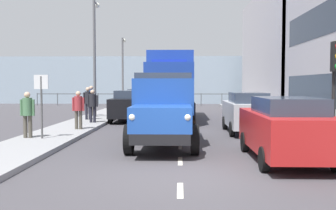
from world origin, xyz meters
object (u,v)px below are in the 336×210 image
Objects in this scene: pedestrian_by_lamp at (91,98)px; street_sign at (41,95)px; car_red_kerbside_near at (286,128)px; pedestrian_couple_b at (88,100)px; car_maroon_oppositeside_1 at (140,101)px; truck_vintage_blue at (164,112)px; pedestrian_with_bag at (93,103)px; traffic_light_near at (336,71)px; pedestrian_in_dark_coat at (78,107)px; lamp_post_far at (123,65)px; lorry_cargo_blue at (171,84)px; car_silver_kerbside_1 at (247,112)px; lamp_post_promenade at (95,48)px; car_black_oppositeside_0 at (130,105)px; pedestrian_couple_a at (28,111)px.

pedestrian_by_lamp is 0.81× the size of street_sign.
pedestrian_couple_b reaches higher than car_red_kerbside_near.
street_sign is (2.07, 13.35, 0.79)m from car_maroon_oppositeside_1.
street_sign is at bearing -11.80° from truck_vintage_blue.
car_red_kerbside_near is 1.95× the size of street_sign.
pedestrian_by_lamp is (1.01, -4.05, 0.12)m from pedestrian_with_bag.
traffic_light_near reaches higher than pedestrian_with_bag.
pedestrian_by_lamp reaches higher than pedestrian_in_dark_coat.
traffic_light_near is 23.50m from lamp_post_far.
lorry_cargo_blue is 9.76m from street_sign.
street_sign reaches higher than pedestrian_by_lamp.
pedestrian_in_dark_coat is at bearing -100.99° from street_sign.
car_silver_kerbside_1 is at bearing -90.00° from car_red_kerbside_near.
car_silver_kerbside_1 is at bearing 151.20° from pedestrian_couple_b.
lamp_post_far is at bearing -77.90° from truck_vintage_blue.
truck_vintage_blue is 1.76× the size of traffic_light_near.
lamp_post_far is (2.15, -6.45, 2.82)m from car_maroon_oppositeside_1.
lorry_cargo_blue is at bearing -73.91° from car_red_kerbside_near.
lamp_post_promenade is at bearing -89.05° from street_sign.
truck_vintage_blue is 3.97m from car_red_kerbside_near.
truck_vintage_blue is at bearing 99.11° from car_maroon_oppositeside_1.
lamp_post_far reaches higher than street_sign.
truck_vintage_blue is 0.69× the size of lorry_cargo_blue.
car_red_kerbside_near is at bearing 117.58° from car_black_oppositeside_0.
pedestrian_in_dark_coat is (7.18, -5.81, 0.21)m from car_red_kerbside_near.
pedestrian_couple_b is 0.97× the size of pedestrian_by_lamp.
lorry_cargo_blue is 5.28m from car_maroon_oppositeside_1.
pedestrian_with_bag is at bearing 38.47° from lorry_cargo_blue.
car_black_oppositeside_0 is 2.50× the size of pedestrian_in_dark_coat.
pedestrian_couple_a reaches higher than car_black_oppositeside_0.
car_red_kerbside_near is 15.15m from pedestrian_by_lamp.
car_silver_kerbside_1 is at bearing -159.17° from street_sign.
pedestrian_by_lamp is 3.03m from lamp_post_promenade.
pedestrian_couple_b is (-0.45, -7.12, 0.07)m from pedestrian_couple_a.
lamp_post_far is (0.59, -14.12, 2.60)m from pedestrian_with_bag.
lorry_cargo_blue reaches higher than traffic_light_near.
traffic_light_near is 0.47× the size of lamp_post_promenade.
car_silver_kerbside_1 is at bearing 159.30° from pedestrian_with_bag.
lorry_cargo_blue is at bearing -141.53° from pedestrian_with_bag.
car_black_oppositeside_0 is at bearing 146.95° from lamp_post_promenade.
lorry_cargo_blue reaches higher than car_black_oppositeside_0.
car_maroon_oppositeside_1 is at bearing -101.53° from pedestrian_with_bag.
pedestrian_with_bag is at bearing 78.47° from car_maroon_oppositeside_1.
car_maroon_oppositeside_1 is 1.45× the size of traffic_light_near.
car_red_kerbside_near is 0.95× the size of car_maroon_oppositeside_1.
traffic_light_near is at bearing 137.67° from pedestrian_couple_b.
lorry_cargo_blue reaches higher than car_maroon_oppositeside_1.
lamp_post_far reaches higher than car_silver_kerbside_1.
car_maroon_oppositeside_1 is 6.48m from pedestrian_couple_b.
car_black_oppositeside_0 is 8.15m from street_sign.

